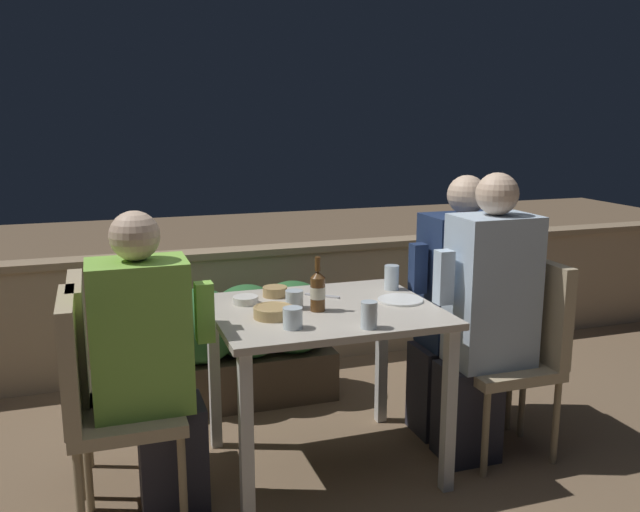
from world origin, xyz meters
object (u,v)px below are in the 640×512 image
(chair_right_near, at_px, (521,339))
(person_navy_jumper, at_px, (456,306))
(potted_plant, at_px, (472,314))
(chair_left_near, at_px, (97,390))
(beer_bottle, at_px, (318,290))
(person_blue_shirt, at_px, (485,318))
(chair_right_far, at_px, (490,322))
(chair_left_far, at_px, (103,365))
(person_green_blouse, at_px, (151,366))

(chair_right_near, relative_size, person_navy_jumper, 0.71)
(potted_plant, bearing_deg, chair_left_near, -157.47)
(potted_plant, bearing_deg, beer_bottle, -147.05)
(chair_right_near, distance_m, person_blue_shirt, 0.24)
(chair_left_near, bearing_deg, chair_right_far, 8.09)
(chair_right_far, relative_size, beer_bottle, 3.91)
(chair_left_far, height_order, person_blue_shirt, person_blue_shirt)
(person_green_blouse, bearing_deg, chair_left_near, 180.00)
(person_blue_shirt, xyz_separation_m, person_navy_jumper, (0.01, 0.28, -0.02))
(person_navy_jumper, bearing_deg, potted_plant, 52.54)
(person_navy_jumper, xyz_separation_m, beer_bottle, (-0.79, -0.19, 0.19))
(chair_left_far, relative_size, potted_plant, 1.49)
(chair_left_near, bearing_deg, person_navy_jumper, 9.03)
(person_blue_shirt, bearing_deg, beer_bottle, 173.31)
(person_green_blouse, bearing_deg, potted_plant, 24.57)
(beer_bottle, relative_size, potted_plant, 0.38)
(chair_left_near, distance_m, person_blue_shirt, 1.70)
(chair_left_near, xyz_separation_m, person_green_blouse, (0.20, -0.00, 0.07))
(chair_left_far, bearing_deg, chair_right_far, 0.05)
(person_blue_shirt, bearing_deg, potted_plant, 61.24)
(person_blue_shirt, height_order, potted_plant, person_blue_shirt)
(chair_left_near, xyz_separation_m, beer_bottle, (0.92, 0.08, 0.30))
(chair_left_near, distance_m, potted_plant, 2.39)
(chair_left_near, relative_size, chair_right_far, 1.00)
(person_green_blouse, height_order, person_blue_shirt, person_blue_shirt)
(person_blue_shirt, height_order, beer_bottle, person_blue_shirt)
(chair_right_near, bearing_deg, chair_right_far, 86.95)
(person_green_blouse, distance_m, chair_right_near, 1.69)
(chair_left_far, bearing_deg, beer_bottle, -11.81)
(chair_left_near, relative_size, person_green_blouse, 0.75)
(chair_left_near, xyz_separation_m, chair_left_far, (0.03, 0.27, 0.00))
(chair_left_far, distance_m, person_navy_jumper, 1.69)
(chair_right_near, distance_m, beer_bottle, 1.02)
(person_navy_jumper, relative_size, potted_plant, 2.10)
(person_green_blouse, relative_size, chair_right_near, 1.34)
(person_blue_shirt, bearing_deg, person_green_blouse, 179.69)
(chair_right_near, bearing_deg, person_green_blouse, 179.73)
(chair_left_far, height_order, chair_right_near, same)
(chair_right_near, bearing_deg, beer_bottle, 174.68)
(person_blue_shirt, relative_size, chair_right_far, 1.44)
(chair_left_near, distance_m, beer_bottle, 0.97)
(potted_plant, bearing_deg, person_green_blouse, -155.43)
(chair_left_far, distance_m, beer_bottle, 0.96)
(chair_left_near, height_order, chair_left_far, same)
(chair_left_near, distance_m, person_navy_jumper, 1.73)
(person_blue_shirt, distance_m, chair_right_far, 0.37)
(chair_left_near, relative_size, chair_right_near, 1.00)
(person_green_blouse, height_order, chair_right_far, person_green_blouse)
(chair_left_far, bearing_deg, chair_right_near, -8.45)
(chair_right_near, height_order, chair_right_far, same)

